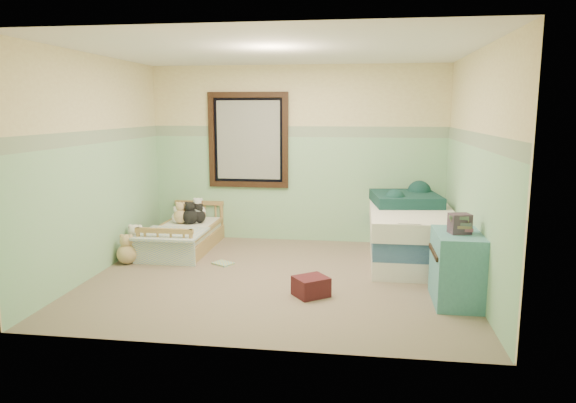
# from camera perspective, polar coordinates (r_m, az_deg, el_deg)

# --- Properties ---
(floor) EXTENTS (4.20, 3.60, 0.02)m
(floor) POSITION_cam_1_polar(r_m,az_deg,el_deg) (6.02, -1.21, -8.37)
(floor) COLOR #736352
(floor) RESTS_ON ground
(ceiling) EXTENTS (4.20, 3.60, 0.02)m
(ceiling) POSITION_cam_1_polar(r_m,az_deg,el_deg) (5.75, -1.30, 16.23)
(ceiling) COLOR white
(ceiling) RESTS_ON wall_back
(wall_back) EXTENTS (4.20, 0.04, 2.50)m
(wall_back) POSITION_cam_1_polar(r_m,az_deg,el_deg) (7.52, 0.97, 5.13)
(wall_back) COLOR beige
(wall_back) RESTS_ON floor
(wall_front) EXTENTS (4.20, 0.04, 2.50)m
(wall_front) POSITION_cam_1_polar(r_m,az_deg,el_deg) (4.00, -5.42, 0.84)
(wall_front) COLOR beige
(wall_front) RESTS_ON floor
(wall_left) EXTENTS (0.04, 3.60, 2.50)m
(wall_left) POSITION_cam_1_polar(r_m,az_deg,el_deg) (6.43, -20.10, 3.71)
(wall_left) COLOR beige
(wall_left) RESTS_ON floor
(wall_right) EXTENTS (0.04, 3.60, 2.50)m
(wall_right) POSITION_cam_1_polar(r_m,az_deg,el_deg) (5.79, 19.74, 3.11)
(wall_right) COLOR beige
(wall_right) RESTS_ON floor
(wainscot_mint) EXTENTS (4.20, 0.01, 1.50)m
(wainscot_mint) POSITION_cam_1_polar(r_m,az_deg,el_deg) (7.57, 0.94, 1.34)
(wainscot_mint) COLOR #97C69E
(wainscot_mint) RESTS_ON floor
(border_strip) EXTENTS (4.20, 0.01, 0.15)m
(border_strip) POSITION_cam_1_polar(r_m,az_deg,el_deg) (7.49, 0.96, 7.60)
(border_strip) COLOR #577D5C
(border_strip) RESTS_ON wall_back
(window_frame) EXTENTS (1.16, 0.06, 1.36)m
(window_frame) POSITION_cam_1_polar(r_m,az_deg,el_deg) (7.59, -4.35, 6.66)
(window_frame) COLOR black
(window_frame) RESTS_ON wall_back
(window_blinds) EXTENTS (0.92, 0.01, 1.12)m
(window_blinds) POSITION_cam_1_polar(r_m,az_deg,el_deg) (7.60, -4.34, 6.66)
(window_blinds) COLOR #B0B0AA
(window_blinds) RESTS_ON window_frame
(toddler_bed_frame) EXTENTS (0.74, 1.48, 0.19)m
(toddler_bed_frame) POSITION_cam_1_polar(r_m,az_deg,el_deg) (7.32, -11.21, -4.37)
(toddler_bed_frame) COLOR olive
(toddler_bed_frame) RESTS_ON floor
(toddler_mattress) EXTENTS (0.67, 1.41, 0.12)m
(toddler_mattress) POSITION_cam_1_polar(r_m,az_deg,el_deg) (7.28, -11.25, -3.19)
(toddler_mattress) COLOR silver
(toddler_mattress) RESTS_ON toddler_bed_frame
(patchwork_quilt) EXTENTS (0.80, 0.74, 0.03)m
(patchwork_quilt) POSITION_cam_1_polar(r_m,az_deg,el_deg) (6.85, -12.53, -3.43)
(patchwork_quilt) COLOR #7CA3DF
(patchwork_quilt) RESTS_ON toddler_mattress
(plush_bed_brown) EXTENTS (0.18, 0.18, 0.18)m
(plush_bed_brown) POSITION_cam_1_polar(r_m,az_deg,el_deg) (7.76, -11.12, -1.25)
(plush_bed_brown) COLOR brown
(plush_bed_brown) RESTS_ON toddler_mattress
(plush_bed_white) EXTENTS (0.22, 0.22, 0.22)m
(plush_bed_white) POSITION_cam_1_polar(r_m,az_deg,el_deg) (7.70, -9.72, -1.16)
(plush_bed_white) COLOR white
(plush_bed_white) RESTS_ON toddler_mattress
(plush_bed_tan) EXTENTS (0.18, 0.18, 0.18)m
(plush_bed_tan) POSITION_cam_1_polar(r_m,az_deg,el_deg) (7.54, -11.31, -1.58)
(plush_bed_tan) COLOR tan
(plush_bed_tan) RESTS_ON toddler_mattress
(plush_bed_dark) EXTENTS (0.19, 0.19, 0.19)m
(plush_bed_dark) POSITION_cam_1_polar(r_m,az_deg,el_deg) (7.47, -9.64, -1.62)
(plush_bed_dark) COLOR black
(plush_bed_dark) RESTS_ON toddler_mattress
(plush_floor_cream) EXTENTS (0.29, 0.29, 0.29)m
(plush_floor_cream) POSITION_cam_1_polar(r_m,az_deg,el_deg) (7.10, -16.18, -4.63)
(plush_floor_cream) COLOR white
(plush_floor_cream) RESTS_ON floor
(plush_floor_tan) EXTENTS (0.25, 0.25, 0.25)m
(plush_floor_tan) POSITION_cam_1_polar(r_m,az_deg,el_deg) (6.80, -17.07, -5.45)
(plush_floor_tan) COLOR tan
(plush_floor_tan) RESTS_ON floor
(twin_bed_frame) EXTENTS (0.97, 1.94, 0.22)m
(twin_bed_frame) POSITION_cam_1_polar(r_m,az_deg,el_deg) (6.89, 13.04, -5.22)
(twin_bed_frame) COLOR white
(twin_bed_frame) RESTS_ON floor
(twin_boxspring) EXTENTS (0.97, 1.94, 0.22)m
(twin_boxspring) POSITION_cam_1_polar(r_m,az_deg,el_deg) (6.83, 13.12, -3.44)
(twin_boxspring) COLOR navy
(twin_boxspring) RESTS_ON twin_bed_frame
(twin_mattress) EXTENTS (1.01, 1.98, 0.22)m
(twin_mattress) POSITION_cam_1_polar(r_m,az_deg,el_deg) (6.79, 13.19, -1.63)
(twin_mattress) COLOR white
(twin_mattress) RESTS_ON twin_boxspring
(teal_blanket) EXTENTS (0.93, 0.98, 0.14)m
(teal_blanket) POSITION_cam_1_polar(r_m,az_deg,el_deg) (7.04, 12.63, 0.30)
(teal_blanket) COLOR #103F39
(teal_blanket) RESTS_ON twin_mattress
(dresser) EXTENTS (0.44, 0.70, 0.70)m
(dresser) POSITION_cam_1_polar(r_m,az_deg,el_deg) (5.44, 17.86, -6.87)
(dresser) COLOR teal
(dresser) RESTS_ON floor
(book_stack) EXTENTS (0.22, 0.19, 0.19)m
(book_stack) POSITION_cam_1_polar(r_m,az_deg,el_deg) (5.31, 18.15, -2.30)
(book_stack) COLOR #522727
(book_stack) RESTS_ON dresser
(red_pillow) EXTENTS (0.42, 0.42, 0.20)m
(red_pillow) POSITION_cam_1_polar(r_m,az_deg,el_deg) (5.43, 2.51, -9.20)
(red_pillow) COLOR maroon
(red_pillow) RESTS_ON floor
(floor_book) EXTENTS (0.29, 0.28, 0.02)m
(floor_book) POSITION_cam_1_polar(r_m,az_deg,el_deg) (6.56, -7.06, -6.70)
(floor_book) COLOR gold
(floor_book) RESTS_ON floor
(extra_plush_0) EXTENTS (0.19, 0.19, 0.19)m
(extra_plush_0) POSITION_cam_1_polar(r_m,az_deg,el_deg) (7.68, -9.65, -1.28)
(extra_plush_0) COLOR brown
(extra_plush_0) RESTS_ON toddler_mattress
(extra_plush_1) EXTENTS (0.21, 0.21, 0.21)m
(extra_plush_1) POSITION_cam_1_polar(r_m,az_deg,el_deg) (7.42, -10.57, -1.61)
(extra_plush_1) COLOR black
(extra_plush_1) RESTS_ON toddler_mattress
(extra_plush_2) EXTENTS (0.17, 0.17, 0.17)m
(extra_plush_2) POSITION_cam_1_polar(r_m,az_deg,el_deg) (7.47, -9.69, -1.66)
(extra_plush_2) COLOR white
(extra_plush_2) RESTS_ON toddler_mattress
(extra_plush_3) EXTENTS (0.20, 0.20, 0.20)m
(extra_plush_3) POSITION_cam_1_polar(r_m,az_deg,el_deg) (7.49, -11.57, -1.58)
(extra_plush_3) COLOR tan
(extra_plush_3) RESTS_ON toddler_mattress
(extra_plush_4) EXTENTS (0.16, 0.16, 0.16)m
(extra_plush_4) POSITION_cam_1_polar(r_m,az_deg,el_deg) (7.52, -11.91, -1.71)
(extra_plush_4) COLOR white
(extra_plush_4) RESTS_ON toddler_mattress
(extra_plush_5) EXTENTS (0.15, 0.15, 0.15)m
(extra_plush_5) POSITION_cam_1_polar(r_m,az_deg,el_deg) (7.50, -10.63, -1.72)
(extra_plush_5) COLOR white
(extra_plush_5) RESTS_ON toddler_mattress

